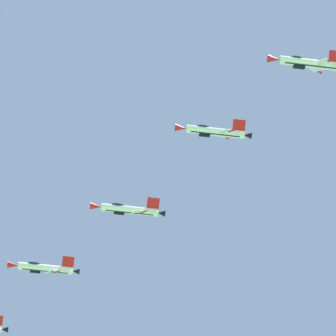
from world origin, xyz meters
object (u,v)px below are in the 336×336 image
at_px(fighter_jet_left_wing, 44,268).
at_px(fighter_jet_right_wing, 128,210).
at_px(fighter_jet_left_outer, 214,132).
at_px(fighter_jet_right_outer, 309,63).

xyz_separation_m(fighter_jet_left_wing, fighter_jet_right_wing, (23.91, -6.46, -0.78)).
bearing_deg(fighter_jet_left_outer, fighter_jet_right_wing, 40.32).
bearing_deg(fighter_jet_left_wing, fighter_jet_left_outer, -138.31).
height_order(fighter_jet_left_wing, fighter_jet_right_wing, fighter_jet_left_wing).
distance_m(fighter_jet_right_wing, fighter_jet_right_outer, 48.26).
xyz_separation_m(fighter_jet_left_outer, fighter_jet_right_outer, (22.90, -7.49, -3.07)).
distance_m(fighter_jet_left_wing, fighter_jet_right_wing, 24.78).
height_order(fighter_jet_right_wing, fighter_jet_right_outer, fighter_jet_right_outer).
relative_size(fighter_jet_left_outer, fighter_jet_right_outer, 1.00).
relative_size(fighter_jet_left_wing, fighter_jet_right_outer, 1.00).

